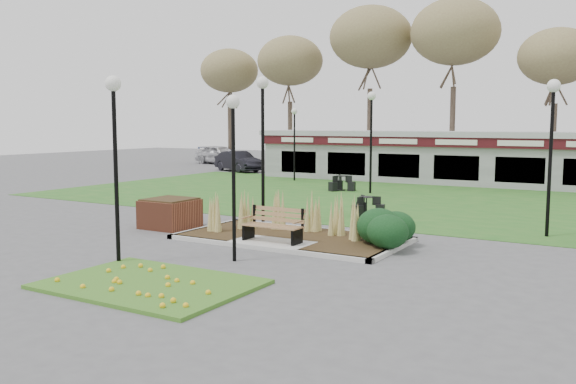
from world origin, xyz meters
The scene contains 19 objects.
ground centered at (0.00, 0.00, 0.00)m, with size 100.00×100.00×0.00m, color #515154.
lawn centered at (0.00, 12.00, 0.01)m, with size 34.00×16.00×0.02m, color #22611E.
flower_bed centered at (0.00, -4.60, 0.07)m, with size 4.20×3.00×0.16m.
planting_bed centered at (1.27, 1.35, 0.37)m, with size 6.75×3.40×1.27m.
park_bench centered at (0.00, 0.25, 0.59)m, with size 1.70×0.66×0.93m.
brick_planter centered at (-4.40, 1.00, 0.48)m, with size 1.50×1.50×0.95m.
food_pavilion centered at (0.00, 19.96, 1.48)m, with size 24.60×3.40×2.90m.
tree_backdrop centered at (0.00, 28.00, 8.36)m, with size 47.24×5.24×10.36m.
lamp_post_near_left centered at (0.16, -1.84, 2.93)m, with size 0.33×0.33×4.01m.
lamp_post_near_right centered at (-2.04, -3.50, 3.23)m, with size 0.37×0.37×4.44m.
lamp_post_mid_left centered at (-2.27, 3.20, 3.54)m, with size 0.40×0.40×4.86m.
lamp_post_mid_right centered at (-2.63, 13.19, 3.51)m, with size 0.40×0.40×4.82m.
lamp_post_far_right centered at (6.26, 5.44, 3.35)m, with size 0.38×0.38×4.60m.
lamp_post_far_left centered at (-9.02, 17.00, 3.07)m, with size 0.35×0.35×4.21m.
bistro_set_a centered at (-4.33, 13.52, 0.27)m, with size 1.28×1.38×0.74m.
bistro_set_b centered at (0.04, 6.53, 0.25)m, with size 1.25×1.25×0.69m.
car_silver centered at (-21.69, 26.62, 0.79)m, with size 1.87×4.65×1.58m, color silver.
car_black centered at (-15.83, 21.00, 0.71)m, with size 1.50×4.31×1.42m, color black.
car_blue centered at (-21.82, 27.00, 0.70)m, with size 1.97×4.84×1.40m, color navy.
Camera 1 is at (8.69, -13.71, 3.34)m, focal length 38.00 mm.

